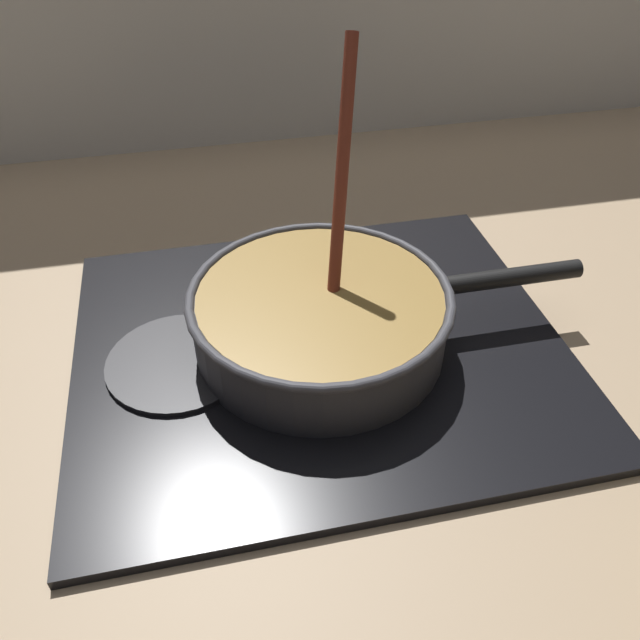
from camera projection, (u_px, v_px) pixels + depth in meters
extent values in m
cube|color=#9E8466|center=(394.00, 486.00, 0.64)|extent=(2.40, 1.60, 0.04)
cube|color=black|center=(320.00, 347.00, 0.75)|extent=(0.56, 0.48, 0.01)
torus|color=#592D0C|center=(320.00, 341.00, 0.75)|extent=(0.20, 0.20, 0.01)
cylinder|color=#262628|center=(178.00, 362.00, 0.72)|extent=(0.16, 0.16, 0.01)
cylinder|color=#38383D|center=(320.00, 320.00, 0.73)|extent=(0.28, 0.28, 0.07)
cylinder|color=olive|center=(320.00, 317.00, 0.73)|extent=(0.27, 0.27, 0.06)
torus|color=#38383D|center=(320.00, 295.00, 0.71)|extent=(0.30, 0.30, 0.01)
cylinder|color=black|center=(511.00, 277.00, 0.75)|extent=(0.17, 0.02, 0.02)
cylinder|color=#E5CC7A|center=(403.00, 295.00, 0.72)|extent=(0.04, 0.04, 0.01)
cylinder|color=#E5CC7A|center=(322.00, 305.00, 0.71)|extent=(0.03, 0.03, 0.01)
cylinder|color=#EDD88C|center=(287.00, 282.00, 0.74)|extent=(0.03, 0.03, 0.01)
cylinder|color=#EDD88C|center=(360.00, 314.00, 0.70)|extent=(0.04, 0.04, 0.01)
cylinder|color=maroon|center=(346.00, 175.00, 0.68)|extent=(0.06, 0.12, 0.26)
cube|color=brown|center=(336.00, 303.00, 0.72)|extent=(0.04, 0.05, 0.01)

